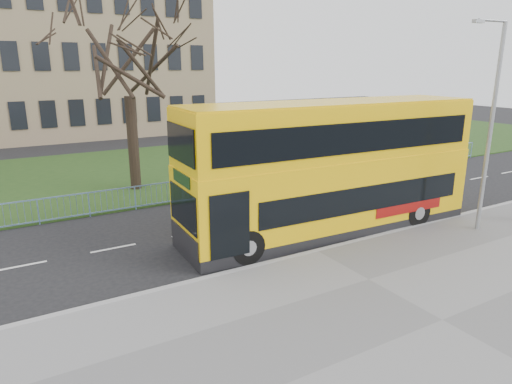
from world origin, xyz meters
TOP-DOWN VIEW (x-y plane):
  - ground at (0.00, 0.00)m, footprint 120.00×120.00m
  - pavement at (0.00, -6.75)m, footprint 80.00×10.50m
  - kerb at (0.00, -1.55)m, footprint 80.00×0.20m
  - grass_verge at (0.00, 14.30)m, footprint 80.00×15.40m
  - guard_railing at (0.00, 6.60)m, footprint 40.00×0.12m
  - bare_tree at (-3.00, 10.00)m, footprint 7.95×7.95m
  - civic_building at (-5.00, 35.00)m, footprint 30.00×15.00m
  - yellow_bus at (1.83, 0.05)m, footprint 12.00×3.32m
  - street_lamp at (6.72, -2.99)m, footprint 1.64×0.29m

SIDE VIEW (x-z plane):
  - ground at x=0.00m, z-range 0.00..0.00m
  - grass_verge at x=0.00m, z-range 0.00..0.08m
  - pavement at x=0.00m, z-range 0.00..0.12m
  - kerb at x=0.00m, z-range 0.00..0.14m
  - guard_railing at x=0.00m, z-range 0.00..1.10m
  - yellow_bus at x=1.83m, z-range 0.18..5.17m
  - street_lamp at x=6.72m, z-range 0.49..8.24m
  - bare_tree at x=-3.00m, z-range 0.08..11.43m
  - civic_building at x=-5.00m, z-range 0.00..14.00m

